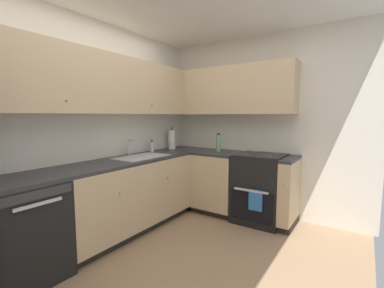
{
  "coord_description": "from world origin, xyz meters",
  "views": [
    {
      "loc": [
        -1.74,
        -1.26,
        1.41
      ],
      "look_at": [
        0.99,
        0.56,
        1.06
      ],
      "focal_mm": 24.4,
      "sensor_mm": 36.0,
      "label": 1
    }
  ],
  "objects_px": {
    "dishwasher": "(22,232)",
    "paper_towel_roll": "(172,140)",
    "soap_bottle": "(152,147)",
    "oil_bottle": "(218,143)",
    "oven_range": "(260,187)"
  },
  "relations": [
    {
      "from": "soap_bottle",
      "to": "dishwasher",
      "type": "bearing_deg",
      "value": -174.35
    },
    {
      "from": "oven_range",
      "to": "oil_bottle",
      "type": "xyz_separation_m",
      "value": [
        -0.02,
        0.63,
        0.56
      ]
    },
    {
      "from": "dishwasher",
      "to": "soap_bottle",
      "type": "distance_m",
      "value": 1.91
    },
    {
      "from": "dishwasher",
      "to": "paper_towel_roll",
      "type": "height_order",
      "value": "paper_towel_roll"
    },
    {
      "from": "dishwasher",
      "to": "paper_towel_roll",
      "type": "relative_size",
      "value": 2.43
    },
    {
      "from": "oven_range",
      "to": "oil_bottle",
      "type": "bearing_deg",
      "value": 91.67
    },
    {
      "from": "dishwasher",
      "to": "oil_bottle",
      "type": "relative_size",
      "value": 3.18
    },
    {
      "from": "dishwasher",
      "to": "oil_bottle",
      "type": "xyz_separation_m",
      "value": [
        2.37,
        -0.61,
        0.59
      ]
    },
    {
      "from": "oven_range",
      "to": "paper_towel_roll",
      "type": "bearing_deg",
      "value": 95.31
    },
    {
      "from": "paper_towel_roll",
      "to": "dishwasher",
      "type": "bearing_deg",
      "value": -175.94
    },
    {
      "from": "dishwasher",
      "to": "soap_bottle",
      "type": "height_order",
      "value": "soap_bottle"
    },
    {
      "from": "oil_bottle",
      "to": "paper_towel_roll",
      "type": "bearing_deg",
      "value": 98.26
    },
    {
      "from": "soap_bottle",
      "to": "paper_towel_roll",
      "type": "bearing_deg",
      "value": -2.61
    },
    {
      "from": "soap_bottle",
      "to": "paper_towel_roll",
      "type": "distance_m",
      "value": 0.44
    },
    {
      "from": "oven_range",
      "to": "soap_bottle",
      "type": "bearing_deg",
      "value": 111.82
    }
  ]
}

